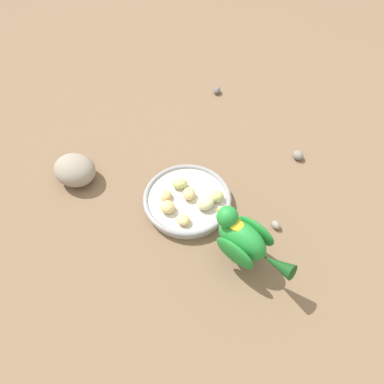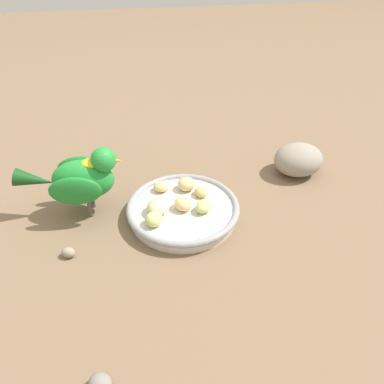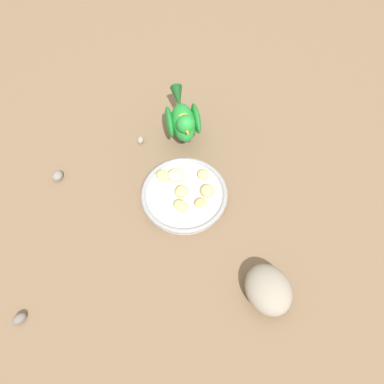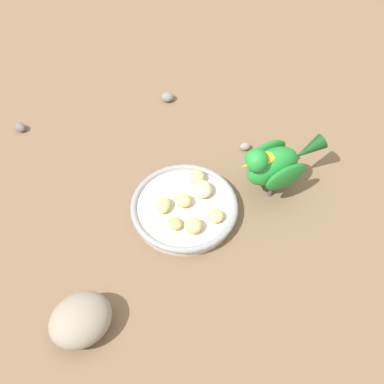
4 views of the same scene
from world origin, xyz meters
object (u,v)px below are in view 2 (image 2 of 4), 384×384
at_px(apple_piece_4, 204,206).
at_px(apple_piece_5, 158,207).
at_px(feeding_bowl, 184,211).
at_px(pebble_0, 68,252).
at_px(apple_piece_2, 163,186).
at_px(rock_large, 298,160).
at_px(apple_piece_6, 186,184).
at_px(apple_piece_3, 183,204).
at_px(apple_piece_0, 154,219).
at_px(pebble_1, 100,384).
at_px(parrot, 81,178).
at_px(apple_piece_1, 201,192).

bearing_deg(apple_piece_4, apple_piece_5, 172.07).
bearing_deg(apple_piece_4, feeding_bowl, 158.62).
bearing_deg(pebble_0, apple_piece_2, 35.17).
bearing_deg(rock_large, feeding_bowl, -159.32).
bearing_deg(feeding_bowl, rock_large, 20.68).
bearing_deg(apple_piece_6, apple_piece_2, 173.14).
bearing_deg(apple_piece_3, apple_piece_0, -150.53).
xyz_separation_m(apple_piece_6, pebble_1, (-0.15, -0.32, -0.02)).
height_order(apple_piece_6, rock_large, rock_large).
bearing_deg(apple_piece_6, pebble_0, -151.87).
bearing_deg(apple_piece_6, rock_large, 9.89).
relative_size(apple_piece_5, parrot, 0.22).
height_order(apple_piece_1, pebble_0, apple_piece_1).
bearing_deg(rock_large, parrot, -173.85).
bearing_deg(rock_large, apple_piece_1, -163.19).
distance_m(apple_piece_5, rock_large, 0.31).
relative_size(feeding_bowl, pebble_0, 9.10).
bearing_deg(rock_large, pebble_1, -137.37).
distance_m(apple_piece_6, pebble_1, 0.35).
bearing_deg(pebble_1, apple_piece_6, 64.19).
bearing_deg(apple_piece_2, pebble_0, -144.83).
relative_size(rock_large, pebble_0, 4.65).
relative_size(feeding_bowl, apple_piece_0, 6.60).
bearing_deg(parrot, apple_piece_3, -10.89).
xyz_separation_m(apple_piece_0, apple_piece_4, (0.09, 0.02, -0.00)).
height_order(apple_piece_1, apple_piece_2, apple_piece_2).
bearing_deg(apple_piece_0, apple_piece_5, 71.31).
relative_size(apple_piece_0, apple_piece_4, 0.88).
bearing_deg(feeding_bowl, apple_piece_5, -177.30).
relative_size(apple_piece_1, apple_piece_5, 0.69).
distance_m(rock_large, pebble_1, 0.53).
distance_m(feeding_bowl, apple_piece_4, 0.04).
height_order(rock_large, pebble_0, rock_large).
distance_m(apple_piece_3, parrot, 0.17).
bearing_deg(apple_piece_0, apple_piece_4, 12.03).
bearing_deg(apple_piece_3, apple_piece_1, 39.50).
bearing_deg(apple_piece_3, apple_piece_4, -18.71).
distance_m(apple_piece_4, apple_piece_6, 0.07).
distance_m(feeding_bowl, apple_piece_1, 0.05).
bearing_deg(parrot, pebble_1, -78.82).
height_order(apple_piece_5, pebble_1, apple_piece_5).
relative_size(apple_piece_0, rock_large, 0.30).
height_order(apple_piece_0, pebble_0, apple_piece_0).
relative_size(apple_piece_2, pebble_1, 1.06).
bearing_deg(feeding_bowl, apple_piece_6, 74.46).
bearing_deg(apple_piece_3, apple_piece_2, 113.34).
distance_m(apple_piece_3, apple_piece_4, 0.04).
xyz_separation_m(feeding_bowl, pebble_1, (-0.14, -0.26, -0.00)).
bearing_deg(apple_piece_0, apple_piece_2, 73.42).
bearing_deg(apple_piece_1, rock_large, 16.81).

